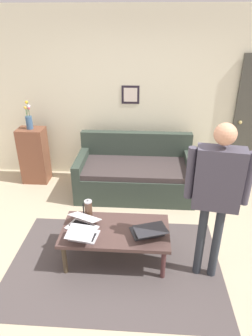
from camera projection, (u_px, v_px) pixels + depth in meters
name	position (u px, v px, depth m)	size (l,w,h in m)	color
ground_plane	(126.00, 260.00, 3.38)	(7.68, 7.68, 0.00)	#BFAD8E
area_rug	(115.00, 264.00, 3.31)	(2.35, 1.59, 0.01)	#4C4342
back_wall	(135.00, 98.00, 4.75)	(7.04, 0.11, 2.70)	beige
couch	(135.00, 174.00, 4.63)	(1.78, 0.91, 0.88)	#323E34
coffee_table	(115.00, 232.00, 3.24)	(1.18, 0.63, 0.41)	#4B3531
laptop_left	(148.00, 231.00, 3.13)	(0.42, 0.43, 0.13)	#28282D
laptop_center	(83.00, 234.00, 3.07)	(0.33, 0.36, 0.14)	silver
laptop_right	(83.00, 224.00, 3.24)	(0.41, 0.37, 0.14)	silver
french_press	(88.00, 208.00, 3.39)	(0.11, 0.09, 0.24)	#4C3323
side_shelf	(34.00, 155.00, 4.88)	(0.42, 0.32, 0.93)	brown
flower_vase	(29.00, 120.00, 4.61)	(0.10, 0.11, 0.44)	#3B5D82
person_standing	(217.00, 186.00, 2.72)	(0.59, 0.26, 1.69)	#2E333A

